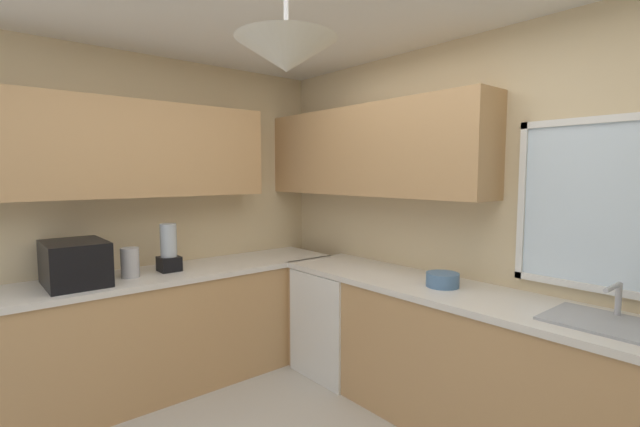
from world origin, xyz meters
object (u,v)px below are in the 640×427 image
(microwave, at_px, (75,263))
(blender_appliance, at_px, (169,250))
(kettle, at_px, (130,263))
(bowl, at_px, (443,280))
(dishwasher, at_px, (341,320))
(sink_assembly, at_px, (607,322))

(microwave, height_order, blender_appliance, blender_appliance)
(microwave, relative_size, kettle, 2.27)
(kettle, xyz_separation_m, bowl, (1.58, 1.48, -0.06))
(kettle, bearing_deg, blender_appliance, 93.98)
(dishwasher, xyz_separation_m, kettle, (-0.64, -1.45, 0.57))
(kettle, xyz_separation_m, blender_appliance, (-0.02, 0.29, 0.06))
(blender_appliance, bearing_deg, dishwasher, 60.40)
(dishwasher, relative_size, sink_assembly, 1.59)
(kettle, bearing_deg, dishwasher, 66.18)
(kettle, height_order, sink_assembly, kettle)
(microwave, height_order, kettle, microwave)
(dishwasher, distance_m, blender_appliance, 1.48)
(sink_assembly, xyz_separation_m, blender_appliance, (-2.54, -1.20, 0.15))
(sink_assembly, relative_size, bowl, 2.50)
(bowl, xyz_separation_m, blender_appliance, (-1.60, -1.19, 0.12))
(kettle, distance_m, sink_assembly, 2.92)
(microwave, bearing_deg, blender_appliance, 90.00)
(blender_appliance, bearing_deg, sink_assembly, 25.31)
(sink_assembly, bearing_deg, blender_appliance, -154.69)
(kettle, relative_size, bowl, 1.00)
(dishwasher, height_order, blender_appliance, blender_appliance)
(dishwasher, height_order, microwave, microwave)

